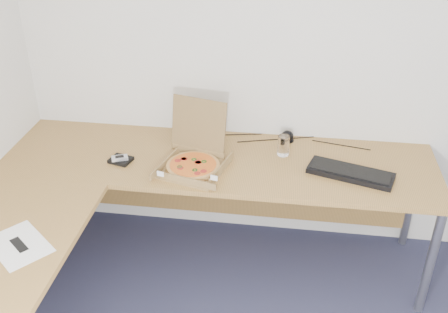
# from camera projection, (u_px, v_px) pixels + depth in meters

# --- Properties ---
(room_shell) EXTENTS (3.50, 3.50, 2.50)m
(room_shell) POSITION_uv_depth(u_px,v_px,m) (317.00, 261.00, 1.51)
(room_shell) COLOR silver
(room_shell) RESTS_ON ground
(desk) EXTENTS (2.50, 2.20, 0.73)m
(desk) POSITION_uv_depth(u_px,v_px,m) (145.00, 201.00, 2.71)
(desk) COLOR #A3763A
(desk) RESTS_ON ground
(pizza_box) EXTENTS (0.33, 0.39, 0.34)m
(pizza_box) POSITION_uv_depth(u_px,v_px,m) (194.00, 162.00, 2.92)
(pizza_box) COLOR olive
(pizza_box) RESTS_ON desk
(drinking_glass) EXTENTS (0.07, 0.07, 0.12)m
(drinking_glass) POSITION_uv_depth(u_px,v_px,m) (283.00, 145.00, 3.04)
(drinking_glass) COLOR white
(drinking_glass) RESTS_ON desk
(keyboard) EXTENTS (0.49, 0.29, 0.03)m
(keyboard) POSITION_uv_depth(u_px,v_px,m) (351.00, 173.00, 2.87)
(keyboard) COLOR black
(keyboard) RESTS_ON desk
(wallet) EXTENTS (0.14, 0.13, 0.02)m
(wallet) POSITION_uv_depth(u_px,v_px,m) (121.00, 160.00, 3.00)
(wallet) COLOR black
(wallet) RESTS_ON desk
(phone) EXTENTS (0.10, 0.08, 0.02)m
(phone) POSITION_uv_depth(u_px,v_px,m) (120.00, 158.00, 2.98)
(phone) COLOR #B2B5BA
(phone) RESTS_ON wallet
(paper_sheet) EXTENTS (0.37, 0.36, 0.00)m
(paper_sheet) POSITION_uv_depth(u_px,v_px,m) (19.00, 245.00, 2.36)
(paper_sheet) COLOR white
(paper_sheet) RESTS_ON desk
(dome_speaker) EXTENTS (0.08, 0.08, 0.07)m
(dome_speaker) POSITION_uv_depth(u_px,v_px,m) (287.00, 135.00, 3.20)
(dome_speaker) COLOR black
(dome_speaker) RESTS_ON desk
(cable_bundle) EXTENTS (0.53, 0.11, 0.01)m
(cable_bundle) POSITION_uv_depth(u_px,v_px,m) (276.00, 139.00, 3.23)
(cable_bundle) COLOR black
(cable_bundle) RESTS_ON desk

